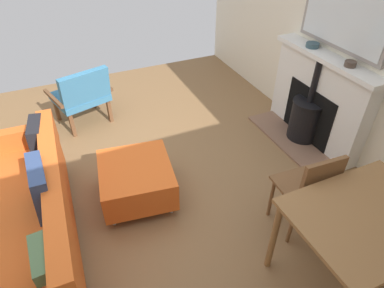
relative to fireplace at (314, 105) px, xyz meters
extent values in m
cube|color=olive|center=(2.26, -0.03, -0.46)|extent=(4.90, 5.45, 0.01)
cube|color=silver|center=(-0.19, -0.03, 0.85)|extent=(0.12, 5.45, 2.62)
cube|color=brown|center=(0.25, 0.00, -0.45)|extent=(0.38, 1.29, 0.03)
cube|color=white|center=(-0.04, 0.00, 0.04)|extent=(0.19, 1.36, 1.01)
cube|color=black|center=(0.04, 0.00, -0.11)|extent=(0.06, 0.75, 0.63)
cylinder|color=black|center=(0.08, 0.00, -0.19)|extent=(0.36, 0.36, 0.47)
cylinder|color=black|center=(0.08, 0.00, 0.05)|extent=(0.38, 0.38, 0.02)
cylinder|color=black|center=(0.08, 0.00, 0.30)|extent=(0.07, 0.07, 0.48)
cube|color=white|center=(-0.01, 0.00, 0.57)|extent=(0.24, 1.44, 0.05)
cube|color=gray|center=(-0.11, 0.00, 1.08)|extent=(0.04, 1.13, 0.84)
cube|color=silver|center=(-0.09, 0.00, 1.08)|extent=(0.01, 1.05, 0.76)
cylinder|color=#334C56|center=(-0.01, -0.25, 0.62)|extent=(0.14, 0.14, 0.05)
torus|color=#334C56|center=(-0.01, -0.25, 0.64)|extent=(0.14, 0.14, 0.01)
cylinder|color=#47382D|center=(-0.01, 0.30, 0.62)|extent=(0.11, 0.11, 0.05)
torus|color=#47382D|center=(-0.01, 0.30, 0.64)|extent=(0.11, 0.11, 0.01)
cylinder|color=#B2B2B7|center=(2.87, -0.46, -0.41)|extent=(0.04, 0.04, 0.10)
cube|color=orange|center=(3.22, 0.34, -0.19)|extent=(0.86, 1.94, 0.34)
cube|color=orange|center=(2.87, 0.35, 0.14)|extent=(0.19, 1.92, 0.32)
cube|color=orange|center=(3.19, -0.56, 0.08)|extent=(0.77, 0.14, 0.20)
cube|color=black|center=(2.95, -0.39, 0.13)|extent=(0.17, 0.36, 0.35)
cube|color=#334775|center=(2.97, 0.34, 0.16)|extent=(0.16, 0.42, 0.42)
cube|color=#4C6B47|center=(2.99, 1.03, 0.12)|extent=(0.13, 0.33, 0.32)
cylinder|color=#B2B2B7|center=(2.41, -0.19, -0.42)|extent=(0.04, 0.04, 0.09)
cylinder|color=#B2B2B7|center=(2.50, 0.38, -0.42)|extent=(0.04, 0.04, 0.09)
cylinder|color=#B2B2B7|center=(1.89, -0.11, -0.42)|extent=(0.04, 0.04, 0.09)
cylinder|color=#B2B2B7|center=(1.97, 0.46, -0.42)|extent=(0.04, 0.04, 0.09)
cube|color=orange|center=(2.19, 0.13, -0.22)|extent=(0.76, 0.80, 0.30)
cube|color=brown|center=(2.27, -1.78, -0.29)|extent=(0.05, 0.05, 0.34)
cube|color=brown|center=(2.75, -1.64, -0.29)|extent=(0.05, 0.05, 0.34)
cube|color=brown|center=(2.13, -1.32, -0.29)|extent=(0.05, 0.05, 0.34)
cube|color=brown|center=(2.62, -1.18, -0.29)|extent=(0.05, 0.05, 0.34)
cube|color=teal|center=(2.44, -1.48, -0.10)|extent=(0.73, 0.71, 0.08)
cube|color=teal|center=(2.37, -1.24, 0.13)|extent=(0.61, 0.28, 0.39)
cube|color=brown|center=(2.14, -1.57, -0.01)|extent=(0.19, 0.52, 0.04)
cube|color=brown|center=(2.75, -1.39, -0.01)|extent=(0.19, 0.52, 0.04)
cylinder|color=olive|center=(0.54, 1.29, -0.10)|extent=(0.05, 0.05, 0.72)
cylinder|color=olive|center=(1.45, 1.29, -0.10)|extent=(0.05, 0.05, 0.72)
cube|color=olive|center=(1.00, 1.62, 0.28)|extent=(1.01, 0.76, 0.03)
cylinder|color=brown|center=(0.83, 0.87, -0.23)|extent=(0.03, 0.03, 0.46)
cylinder|color=brown|center=(1.15, 0.85, -0.23)|extent=(0.03, 0.03, 0.46)
cylinder|color=brown|center=(0.84, 1.19, -0.23)|extent=(0.03, 0.03, 0.46)
cylinder|color=brown|center=(1.16, 1.17, -0.23)|extent=(0.03, 0.03, 0.46)
cube|color=brown|center=(1.00, 1.02, 0.01)|extent=(0.42, 0.42, 0.02)
cube|color=brown|center=(1.00, 1.19, 0.22)|extent=(0.36, 0.06, 0.40)
camera|label=1|loc=(2.64, 2.45, 1.96)|focal=30.87mm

